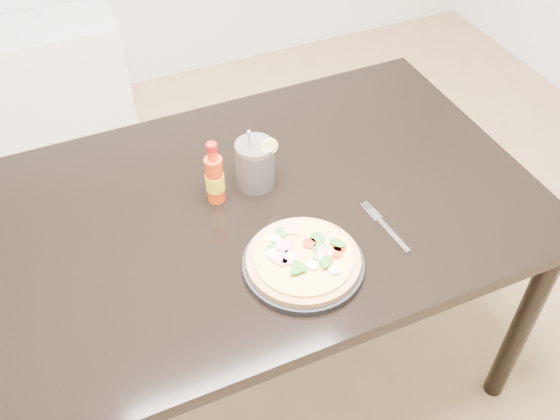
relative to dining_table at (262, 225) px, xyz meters
name	(u,v)px	position (x,y,z in m)	size (l,w,h in m)	color
dining_table	(262,225)	(0.00, 0.00, 0.00)	(1.40, 0.90, 0.75)	black
plate	(303,264)	(0.01, -0.24, 0.09)	(0.28, 0.28, 0.02)	black
pizza	(303,258)	(0.01, -0.24, 0.11)	(0.26, 0.26, 0.03)	tan
hot_sauce_bottle	(215,178)	(-0.10, 0.06, 0.15)	(0.06, 0.06, 0.18)	#E53C0D
cola_cup	(255,165)	(0.02, 0.07, 0.14)	(0.10, 0.10, 0.19)	black
fork	(384,225)	(0.24, -0.20, 0.09)	(0.03, 0.19, 0.00)	silver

